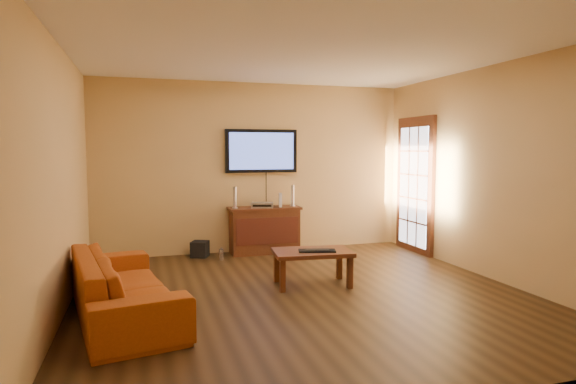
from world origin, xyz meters
name	(u,v)px	position (x,y,z in m)	size (l,w,h in m)	color
ground_plane	(304,294)	(0.00, 0.00, 0.00)	(5.00, 5.00, 0.00)	black
room_walls	(288,146)	(0.00, 0.62, 1.69)	(5.00, 5.00, 5.00)	tan
french_door	(415,187)	(2.46, 1.70, 1.05)	(0.07, 1.02, 2.22)	#451F0F
media_console	(264,230)	(0.11, 2.27, 0.37)	(1.14, 0.43, 0.73)	#451F0F
television	(261,151)	(0.11, 2.45, 1.62)	(1.17, 0.08, 0.69)	black
coffee_table	(312,255)	(0.22, 0.32, 0.37)	(0.99, 0.66, 0.43)	#451F0F
sofa	(123,275)	(-1.93, -0.17, 0.42)	(2.13, 0.62, 0.83)	#A44612
speaker_left	(235,198)	(-0.36, 2.24, 0.89)	(0.09, 0.09, 0.34)	silver
speaker_right	(293,196)	(0.58, 2.27, 0.89)	(0.09, 0.09, 0.34)	silver
av_receiver	(262,205)	(0.07, 2.25, 0.77)	(0.34, 0.24, 0.08)	silver
game_console	(280,200)	(0.37, 2.24, 0.84)	(0.04, 0.16, 0.22)	white
subwoofer	(200,249)	(-0.91, 2.28, 0.12)	(0.24, 0.24, 0.24)	black
bottle	(221,254)	(-0.63, 1.96, 0.09)	(0.07, 0.07, 0.19)	white
keyboard	(317,251)	(0.25, 0.25, 0.44)	(0.47, 0.27, 0.03)	black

